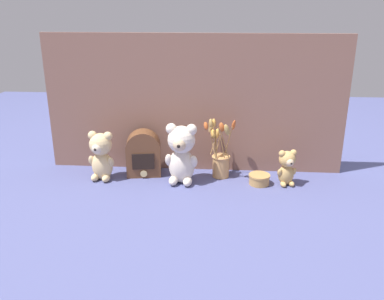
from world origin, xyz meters
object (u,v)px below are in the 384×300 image
flower_vase (220,158)px  vintage_radio (143,154)px  decorative_tin_tall (259,179)px  teddy_bear_large (181,153)px  teddy_bear_medium (101,155)px  teddy_bear_small (287,167)px

flower_vase → vintage_radio: flower_vase is taller
flower_vase → decorative_tin_tall: 0.22m
teddy_bear_large → vintage_radio: 0.22m
flower_vase → teddy_bear_medium: bearing=-172.8°
teddy_bear_small → vintage_radio: (-0.70, 0.07, 0.02)m
teddy_bear_medium → decorative_tin_tall: size_ratio=2.39×
teddy_bear_large → decorative_tin_tall: teddy_bear_large is taller
teddy_bear_small → decorative_tin_tall: bearing=-179.6°
teddy_bear_medium → teddy_bear_small: 0.89m
decorative_tin_tall → teddy_bear_small: bearing=0.4°
teddy_bear_small → vintage_radio: bearing=174.1°
flower_vase → vintage_radio: size_ratio=1.33×
vintage_radio → teddy_bear_small: bearing=-5.9°
flower_vase → decorative_tin_tall: size_ratio=3.01×
teddy_bear_small → decorative_tin_tall: 0.14m
teddy_bear_large → flower_vase: size_ratio=0.96×
teddy_bear_large → teddy_bear_small: teddy_bear_large is taller
flower_vase → vintage_radio: bearing=-179.5°
flower_vase → decorative_tin_tall: flower_vase is taller
teddy_bear_large → vintage_radio: (-0.20, 0.08, -0.04)m
flower_vase → vintage_radio: 0.38m
flower_vase → vintage_radio: (-0.38, -0.00, 0.01)m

